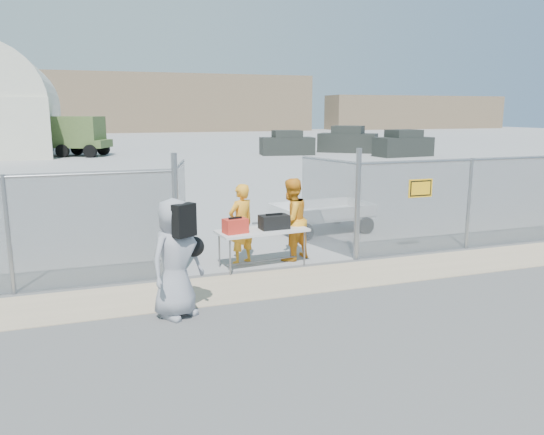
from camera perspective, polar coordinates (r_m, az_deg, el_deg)
name	(u,v)px	position (r m, az deg, el deg)	size (l,w,h in m)	color
ground	(309,299)	(9.58, 3.98, -8.71)	(160.00, 160.00, 0.00)	#555555
tarmac_inside	(128,148)	(50.50, -15.21, 7.28)	(160.00, 80.00, 0.01)	#959595
dirt_strip	(289,282)	(10.45, 1.81, -6.91)	(44.00, 1.60, 0.01)	tan
distant_hills	(142,103)	(86.69, -13.80, 11.88)	(140.00, 6.00, 9.00)	#7F684F
chain_link_fence	(272,218)	(11.08, 0.00, 0.00)	(40.00, 0.20, 2.20)	gray
folding_table	(262,248)	(11.35, -1.07, -3.31)	(1.92, 0.80, 0.82)	silver
orange_bag	(235,226)	(10.93, -3.97, -0.91)	(0.48, 0.32, 0.30)	red
black_duffel	(274,222)	(11.29, 0.23, -0.48)	(0.61, 0.36, 0.30)	black
security_worker_left	(241,224)	(11.49, -3.34, -0.72)	(0.64, 0.42, 1.76)	#FFA221
security_worker_right	(291,220)	(11.76, 2.06, -0.23)	(0.90, 0.70, 1.84)	#FFA221
visitor	(176,258)	(8.65, -10.31, -4.32)	(0.95, 0.62, 1.95)	#93959F
utility_trailer	(322,217)	(14.71, 5.38, 0.08)	(3.44, 1.77, 0.83)	silver
military_truck	(67,136)	(42.10, -21.22, 8.13)	(6.08, 2.24, 2.90)	#4C6330
parked_vehicle_near	(287,143)	(40.50, 1.62, 8.01)	(3.98, 1.80, 1.80)	#282C28
parked_vehicle_mid	(348,140)	(43.42, 8.15, 8.31)	(4.56, 2.06, 2.06)	#282C28
parked_vehicle_far	(403,143)	(40.28, 13.94, 7.74)	(4.20, 1.90, 1.90)	#282C28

